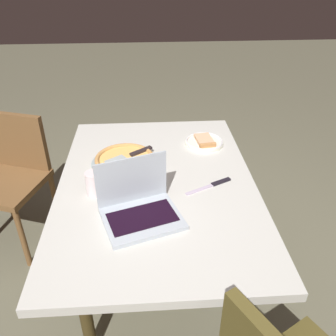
{
  "coord_description": "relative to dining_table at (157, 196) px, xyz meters",
  "views": [
    {
      "loc": [
        -1.36,
        0.04,
        1.67
      ],
      "look_at": [
        0.08,
        -0.06,
        0.76
      ],
      "focal_mm": 38.16,
      "sensor_mm": 36.0,
      "label": 1
    }
  ],
  "objects": [
    {
      "name": "pizza_plate",
      "position": [
        0.35,
        -0.27,
        0.1
      ],
      "size": [
        0.21,
        0.21,
        0.04
      ],
      "color": "white",
      "rests_on": "dining_table"
    },
    {
      "name": "ground_plane",
      "position": [
        0.0,
        0.0,
        -0.65
      ],
      "size": [
        12.0,
        12.0,
        0.0
      ],
      "primitive_type": "plane",
      "color": "#68654F"
    },
    {
      "name": "laptop",
      "position": [
        -0.23,
        0.08,
        0.13
      ],
      "size": [
        0.32,
        0.36,
        0.22
      ],
      "color": "#B2BCC7",
      "rests_on": "dining_table"
    },
    {
      "name": "table_knife",
      "position": [
        -0.04,
        -0.25,
        0.09
      ],
      "size": [
        0.12,
        0.22,
        0.01
      ],
      "color": "silver",
      "rests_on": "dining_table"
    },
    {
      "name": "pizza_tray",
      "position": [
        0.18,
        0.15,
        0.1
      ],
      "size": [
        0.33,
        0.33,
        0.04
      ],
      "color": "#97A8AD",
      "rests_on": "dining_table"
    },
    {
      "name": "drink_cup",
      "position": [
        -0.07,
        0.27,
        0.14
      ],
      "size": [
        0.07,
        0.07,
        0.11
      ],
      "color": "silver",
      "rests_on": "dining_table"
    },
    {
      "name": "chair_far",
      "position": [
        0.53,
        0.88,
        -0.17
      ],
      "size": [
        0.52,
        0.52,
        0.82
      ],
      "color": "brown",
      "rests_on": "ground_plane"
    },
    {
      "name": "dining_table",
      "position": [
        0.0,
        0.0,
        0.0
      ],
      "size": [
        1.31,
        0.9,
        0.73
      ],
      "color": "silver",
      "rests_on": "ground_plane"
    }
  ]
}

